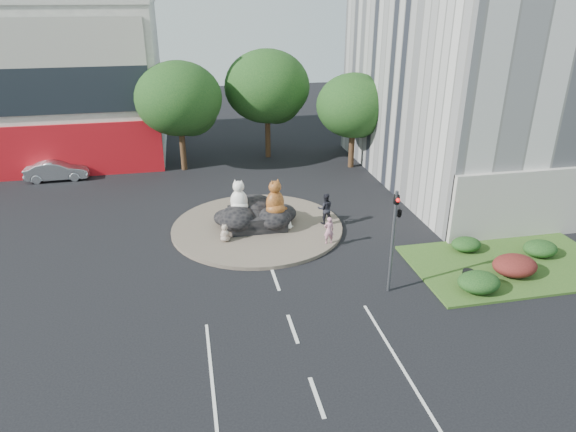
{
  "coord_description": "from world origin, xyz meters",
  "views": [
    {
      "loc": [
        -3.72,
        -17.21,
        12.91
      ],
      "look_at": [
        1.23,
        7.0,
        2.0
      ],
      "focal_mm": 32.0,
      "sensor_mm": 36.0,
      "label": 1
    }
  ],
  "objects_px": {
    "cat_tabby": "(275,197)",
    "litter_bin": "(468,276)",
    "pedestrian_dark": "(325,209)",
    "kitten_calico": "(225,232)",
    "pedestrian_pink": "(329,230)",
    "cat_white": "(239,196)",
    "kitten_white": "(288,222)",
    "parked_car": "(57,170)"
  },
  "relations": [
    {
      "from": "pedestrian_pink",
      "to": "parked_car",
      "type": "height_order",
      "value": "pedestrian_pink"
    },
    {
      "from": "cat_tabby",
      "to": "litter_bin",
      "type": "height_order",
      "value": "cat_tabby"
    },
    {
      "from": "pedestrian_dark",
      "to": "parked_car",
      "type": "distance_m",
      "value": 20.93
    },
    {
      "from": "pedestrian_pink",
      "to": "cat_white",
      "type": "bearing_deg",
      "value": -38.04
    },
    {
      "from": "cat_white",
      "to": "kitten_calico",
      "type": "height_order",
      "value": "cat_white"
    },
    {
      "from": "litter_bin",
      "to": "pedestrian_pink",
      "type": "bearing_deg",
      "value": 136.2
    },
    {
      "from": "kitten_calico",
      "to": "pedestrian_dark",
      "type": "bearing_deg",
      "value": 47.74
    },
    {
      "from": "pedestrian_dark",
      "to": "pedestrian_pink",
      "type": "bearing_deg",
      "value": 84.57
    },
    {
      "from": "cat_tabby",
      "to": "pedestrian_pink",
      "type": "distance_m",
      "value": 3.74
    },
    {
      "from": "parked_car",
      "to": "cat_white",
      "type": "bearing_deg",
      "value": -133.43
    },
    {
      "from": "cat_white",
      "to": "kitten_white",
      "type": "height_order",
      "value": "cat_white"
    },
    {
      "from": "cat_tabby",
      "to": "litter_bin",
      "type": "relative_size",
      "value": 3.34
    },
    {
      "from": "kitten_calico",
      "to": "pedestrian_pink",
      "type": "distance_m",
      "value": 5.71
    },
    {
      "from": "cat_white",
      "to": "pedestrian_pink",
      "type": "relative_size",
      "value": 1.26
    },
    {
      "from": "kitten_white",
      "to": "litter_bin",
      "type": "xyz_separation_m",
      "value": [
        7.2,
        -7.43,
        -0.17
      ]
    },
    {
      "from": "kitten_calico",
      "to": "litter_bin",
      "type": "distance_m",
      "value": 12.78
    },
    {
      "from": "kitten_calico",
      "to": "pedestrian_dark",
      "type": "relative_size",
      "value": 0.54
    },
    {
      "from": "cat_tabby",
      "to": "pedestrian_dark",
      "type": "height_order",
      "value": "cat_tabby"
    },
    {
      "from": "cat_white",
      "to": "kitten_white",
      "type": "relative_size",
      "value": 2.4
    },
    {
      "from": "pedestrian_dark",
      "to": "litter_bin",
      "type": "xyz_separation_m",
      "value": [
        4.91,
        -7.74,
        -0.71
      ]
    },
    {
      "from": "pedestrian_pink",
      "to": "litter_bin",
      "type": "relative_size",
      "value": 2.46
    },
    {
      "from": "cat_white",
      "to": "kitten_calico",
      "type": "bearing_deg",
      "value": -92.74
    },
    {
      "from": "cat_tabby",
      "to": "litter_bin",
      "type": "xyz_separation_m",
      "value": [
        7.91,
        -7.7,
        -1.72
      ]
    },
    {
      "from": "kitten_white",
      "to": "cat_white",
      "type": "bearing_deg",
      "value": 109.19
    },
    {
      "from": "kitten_white",
      "to": "parked_car",
      "type": "height_order",
      "value": "parked_car"
    },
    {
      "from": "pedestrian_pink",
      "to": "pedestrian_dark",
      "type": "relative_size",
      "value": 0.82
    },
    {
      "from": "cat_white",
      "to": "kitten_white",
      "type": "xyz_separation_m",
      "value": [
        2.69,
        -1.05,
        -1.47
      ]
    },
    {
      "from": "kitten_calico",
      "to": "litter_bin",
      "type": "relative_size",
      "value": 1.61
    },
    {
      "from": "pedestrian_dark",
      "to": "litter_bin",
      "type": "height_order",
      "value": "pedestrian_dark"
    },
    {
      "from": "kitten_white",
      "to": "pedestrian_dark",
      "type": "xyz_separation_m",
      "value": [
        2.29,
        0.31,
        0.54
      ]
    },
    {
      "from": "cat_white",
      "to": "cat_tabby",
      "type": "bearing_deg",
      "value": 4.51
    },
    {
      "from": "cat_tabby",
      "to": "kitten_calico",
      "type": "bearing_deg",
      "value": 171.31
    },
    {
      "from": "kitten_white",
      "to": "pedestrian_pink",
      "type": "distance_m",
      "value": 2.9
    },
    {
      "from": "cat_white",
      "to": "parked_car",
      "type": "distance_m",
      "value": 16.61
    },
    {
      "from": "kitten_calico",
      "to": "parked_car",
      "type": "xyz_separation_m",
      "value": [
        -11.19,
        13.03,
        0.02
      ]
    },
    {
      "from": "cat_tabby",
      "to": "pedestrian_dark",
      "type": "bearing_deg",
      "value": -27.68
    },
    {
      "from": "cat_white",
      "to": "pedestrian_dark",
      "type": "bearing_deg",
      "value": 17.7
    },
    {
      "from": "pedestrian_pink",
      "to": "kitten_white",
      "type": "bearing_deg",
      "value": -53.07
    },
    {
      "from": "kitten_calico",
      "to": "kitten_white",
      "type": "xyz_separation_m",
      "value": [
        3.73,
        0.82,
        -0.1
      ]
    },
    {
      "from": "kitten_white",
      "to": "pedestrian_pink",
      "type": "height_order",
      "value": "pedestrian_pink"
    },
    {
      "from": "pedestrian_pink",
      "to": "pedestrian_dark",
      "type": "bearing_deg",
      "value": -102.57
    },
    {
      "from": "pedestrian_dark",
      "to": "kitten_white",
      "type": "bearing_deg",
      "value": 13.11
    }
  ]
}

